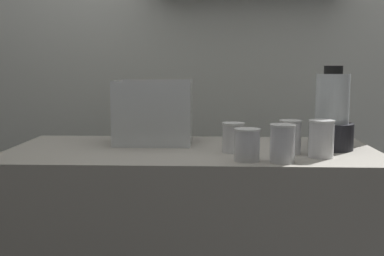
% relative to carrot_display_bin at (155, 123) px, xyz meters
% --- Properties ---
extents(back_wall_unit, '(2.60, 0.24, 2.50)m').
position_rel_carrot_display_bin_xyz_m(back_wall_unit, '(0.16, 0.63, 0.28)').
color(back_wall_unit, silver).
rests_on(back_wall_unit, ground_plane).
extents(carrot_display_bin, '(0.31, 0.24, 0.26)m').
position_rel_carrot_display_bin_xyz_m(carrot_display_bin, '(0.00, 0.00, 0.00)').
color(carrot_display_bin, white).
rests_on(carrot_display_bin, counter).
extents(blender_pitcher, '(0.17, 0.17, 0.32)m').
position_rel_carrot_display_bin_xyz_m(blender_pitcher, '(0.69, -0.13, 0.05)').
color(blender_pitcher, black).
rests_on(blender_pitcher, counter).
extents(juice_cup_mango_far_left, '(0.08, 0.08, 0.11)m').
position_rel_carrot_display_bin_xyz_m(juice_cup_mango_far_left, '(0.31, -0.20, -0.03)').
color(juice_cup_mango_far_left, white).
rests_on(juice_cup_mango_far_left, counter).
extents(juice_cup_beet_left, '(0.09, 0.09, 0.11)m').
position_rel_carrot_display_bin_xyz_m(juice_cup_beet_left, '(0.35, -0.36, -0.03)').
color(juice_cup_beet_left, white).
rests_on(juice_cup_beet_left, counter).
extents(juice_cup_carrot_middle, '(0.08, 0.08, 0.13)m').
position_rel_carrot_display_bin_xyz_m(juice_cup_carrot_middle, '(0.47, -0.38, -0.03)').
color(juice_cup_carrot_middle, white).
rests_on(juice_cup_carrot_middle, counter).
extents(juice_cup_beet_right, '(0.08, 0.08, 0.12)m').
position_rel_carrot_display_bin_xyz_m(juice_cup_beet_right, '(0.52, -0.22, -0.03)').
color(juice_cup_beet_right, white).
rests_on(juice_cup_beet_right, counter).
extents(juice_cup_beet_far_right, '(0.09, 0.09, 0.13)m').
position_rel_carrot_display_bin_xyz_m(juice_cup_beet_far_right, '(0.61, -0.29, -0.02)').
color(juice_cup_beet_far_right, white).
rests_on(juice_cup_beet_far_right, counter).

